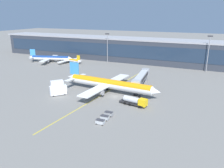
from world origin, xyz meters
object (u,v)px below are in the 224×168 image
(main_airliner, at_px, (109,84))
(commuter_jet_far, at_px, (50,58))
(baggage_cart_0, at_px, (100,122))
(baggage_cart_1, at_px, (105,118))
(baggage_cart_2, at_px, (109,114))
(commuter_jet_near, at_px, (68,60))
(catering_lift, at_px, (58,88))
(fuel_tanker, at_px, (135,101))

(main_airliner, bearing_deg, commuter_jet_far, 147.75)
(baggage_cart_0, xyz_separation_m, baggage_cart_1, (-0.07, 3.20, 0.00))
(baggage_cart_2, relative_size, commuter_jet_far, 0.09)
(commuter_jet_near, bearing_deg, catering_lift, -58.76)
(baggage_cart_0, bearing_deg, baggage_cart_2, 91.28)
(main_airliner, relative_size, commuter_jet_near, 1.85)
(commuter_jet_near, bearing_deg, commuter_jet_far, -161.21)
(baggage_cart_0, distance_m, commuter_jet_near, 95.79)
(fuel_tanker, relative_size, commuter_jet_near, 0.45)
(main_airliner, xyz_separation_m, commuter_jet_far, (-64.11, 40.45, -0.71))
(baggage_cart_1, height_order, commuter_jet_far, commuter_jet_far)
(baggage_cart_1, distance_m, commuter_jet_far, 99.00)
(main_airliner, height_order, baggage_cart_0, main_airliner)
(baggage_cart_1, distance_m, baggage_cart_2, 3.20)
(fuel_tanker, height_order, commuter_jet_far, commuter_jet_far)
(fuel_tanker, height_order, baggage_cart_2, fuel_tanker)
(baggage_cart_1, bearing_deg, baggage_cart_0, -88.72)
(fuel_tanker, height_order, commuter_jet_near, commuter_jet_near)
(commuter_jet_far, relative_size, commuter_jet_near, 1.28)
(baggage_cart_0, bearing_deg, catering_lift, 150.16)
(main_airliner, distance_m, baggage_cart_0, 30.15)
(fuel_tanker, xyz_separation_m, commuter_jet_far, (-79.19, 50.33, 1.30))
(catering_lift, bearing_deg, fuel_tanker, 4.16)
(catering_lift, distance_m, baggage_cart_1, 30.65)
(main_airliner, distance_m, commuter_jet_near, 68.57)
(fuel_tanker, bearing_deg, commuter_jet_far, 147.56)
(main_airliner, bearing_deg, baggage_cart_2, -65.30)
(commuter_jet_far, bearing_deg, baggage_cart_0, -42.75)
(fuel_tanker, relative_size, baggage_cart_0, 4.12)
(main_airliner, xyz_separation_m, commuter_jet_near, (-52.11, 44.54, -1.71))
(fuel_tanker, xyz_separation_m, commuter_jet_near, (-67.19, 54.41, 0.30))
(fuel_tanker, distance_m, commuter_jet_near, 86.46)
(commuter_jet_far, bearing_deg, commuter_jet_near, 18.79)
(catering_lift, relative_size, baggage_cart_1, 2.53)
(main_airliner, height_order, baggage_cart_2, main_airliner)
(baggage_cart_0, relative_size, commuter_jet_far, 0.09)
(fuel_tanker, bearing_deg, commuter_jet_near, 141.00)
(catering_lift, relative_size, commuter_jet_far, 0.22)
(catering_lift, distance_m, commuter_jet_far, 70.25)
(commuter_jet_far, bearing_deg, catering_lift, -48.61)
(fuel_tanker, xyz_separation_m, baggage_cart_1, (-4.97, -15.15, -0.96))
(baggage_cart_0, bearing_deg, commuter_jet_near, 130.57)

